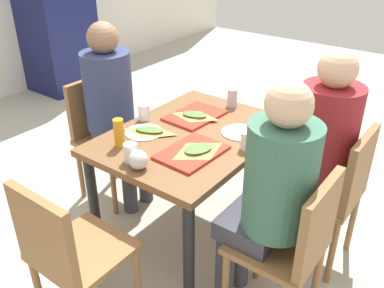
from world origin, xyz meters
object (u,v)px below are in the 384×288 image
(chair_near_right, at_px, (336,188))
(paper_plate_near_edge, at_px, (240,133))
(condiment_bottle, at_px, (119,133))
(chair_near_left, at_px, (294,243))
(pizza_slice_c, at_px, (150,131))
(chair_far_side, at_px, (102,130))
(plastic_cup_b, at_px, (247,140))
(tray_red_far, at_px, (195,115))
(person_in_brown_jacket, at_px, (318,142))
(tray_red_near, at_px, (192,152))
(pizza_slice_a, at_px, (198,150))
(plastic_cup_a, at_px, (144,112))
(paper_plate_center, at_px, (144,132))
(soda_can, at_px, (232,98))
(foil_bundle, at_px, (138,160))
(main_table, at_px, (192,148))
(plastic_cup_c, at_px, (130,153))
(drink_fridge, at_px, (55,7))
(person_far_side, at_px, (113,102))
(person_in_red, at_px, (271,188))
(pizza_slice_b, at_px, (195,115))
(chair_left_end, at_px, (67,251))

(chair_near_right, xyz_separation_m, paper_plate_near_edge, (-0.11, 0.57, 0.22))
(chair_near_right, xyz_separation_m, condiment_bottle, (-0.64, 1.02, 0.29))
(chair_near_left, bearing_deg, chair_near_right, 0.00)
(chair_near_right, relative_size, pizza_slice_c, 3.24)
(chair_far_side, xyz_separation_m, plastic_cup_b, (0.03, -1.14, 0.26))
(tray_red_far, height_order, paper_plate_near_edge, tray_red_far)
(chair_near_right, distance_m, person_in_brown_jacket, 0.28)
(person_in_brown_jacket, height_order, tray_red_near, person_in_brown_jacket)
(tray_red_near, xyz_separation_m, pizza_slice_a, (0.02, -0.03, 0.02))
(chair_near_left, distance_m, plastic_cup_a, 1.20)
(paper_plate_center, distance_m, soda_can, 0.67)
(person_in_brown_jacket, height_order, pizza_slice_c, person_in_brown_jacket)
(foil_bundle, bearing_deg, paper_plate_near_edge, -17.77)
(chair_near_right, bearing_deg, chair_far_side, 99.93)
(chair_far_side, bearing_deg, main_table, -90.00)
(paper_plate_near_edge, bearing_deg, chair_near_left, -128.03)
(plastic_cup_c, bearing_deg, drink_fridge, 58.91)
(paper_plate_near_edge, xyz_separation_m, foil_bundle, (-0.64, 0.20, 0.05))
(person_far_side, bearing_deg, main_table, -90.00)
(paper_plate_center, relative_size, plastic_cup_c, 2.20)
(tray_red_far, relative_size, condiment_bottle, 2.25)
(person_in_red, bearing_deg, pizza_slice_b, 59.53)
(pizza_slice_c, height_order, condiment_bottle, condiment_bottle)
(chair_near_right, xyz_separation_m, tray_red_near, (-0.47, 0.65, 0.22))
(chair_far_side, bearing_deg, paper_plate_near_edge, -80.71)
(tray_red_far, relative_size, paper_plate_near_edge, 1.64)
(person_in_red, distance_m, tray_red_near, 0.52)
(plastic_cup_a, distance_m, foil_bundle, 0.58)
(person_in_red, height_order, condiment_bottle, person_in_red)
(plastic_cup_a, bearing_deg, plastic_cup_b, -85.44)
(tray_red_near, height_order, soda_can, soda_can)
(plastic_cup_a, relative_size, plastic_cup_b, 1.00)
(tray_red_near, distance_m, condiment_bottle, 0.41)
(main_table, bearing_deg, soda_can, 2.48)
(chair_near_right, relative_size, chair_left_end, 1.00)
(pizza_slice_a, bearing_deg, drink_fridge, 64.95)
(pizza_slice_b, relative_size, condiment_bottle, 1.56)
(main_table, bearing_deg, pizza_slice_b, 31.77)
(paper_plate_near_edge, distance_m, plastic_cup_c, 0.68)
(person_in_brown_jacket, bearing_deg, tray_red_near, 132.82)
(main_table, xyz_separation_m, person_in_red, (-0.28, -0.65, 0.13))
(chair_left_end, bearing_deg, chair_near_right, -33.10)
(chair_near_left, height_order, condiment_bottle, condiment_bottle)
(tray_red_far, bearing_deg, plastic_cup_a, 134.62)
(chair_far_side, height_order, pizza_slice_b, chair_far_side)
(chair_near_left, bearing_deg, soda_can, 47.34)
(chair_near_left, bearing_deg, pizza_slice_c, 82.52)
(main_table, bearing_deg, person_in_red, -113.05)
(chair_left_end, height_order, pizza_slice_c, chair_left_end)
(person_far_side, height_order, foil_bundle, person_far_side)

